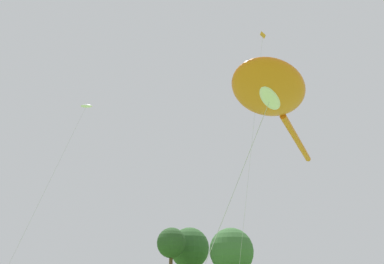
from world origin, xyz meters
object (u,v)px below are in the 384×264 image
at_px(big_show_kite, 271,94).
at_px(small_kite_tiny_distant, 86,108).
at_px(tree_oak_right, 231,251).
at_px(tree_broad_distant, 171,243).
at_px(small_kite_triangle_green, 260,64).
at_px(tree_shrub_far, 190,248).

relative_size(big_show_kite, small_kite_tiny_distant, 0.77).
bearing_deg(small_kite_tiny_distant, tree_oak_right, -117.59).
height_order(small_kite_tiny_distant, tree_broad_distant, small_kite_tiny_distant).
bearing_deg(tree_oak_right, small_kite_tiny_distant, -145.47).
bearing_deg(tree_oak_right, tree_broad_distant, 143.03).
xyz_separation_m(small_kite_triangle_green, small_kite_tiny_distant, (-13.84, 8.43, -4.15)).
bearing_deg(tree_shrub_far, tree_broad_distant, -142.44).
bearing_deg(tree_broad_distant, tree_shrub_far, 37.56).
bearing_deg(big_show_kite, tree_broad_distant, -141.10).
xyz_separation_m(big_show_kite, tree_broad_distant, (13.34, 42.22, -2.77)).
relative_size(tree_oak_right, tree_shrub_far, 0.88).
bearing_deg(big_show_kite, tree_shrub_far, -145.97).
xyz_separation_m(small_kite_tiny_distant, tree_oak_right, (28.99, 19.95, -9.71)).
distance_m(tree_broad_distant, tree_oak_right, 10.54).
bearing_deg(small_kite_triangle_green, small_kite_tiny_distant, 162.58).
height_order(small_kite_triangle_green, tree_oak_right, small_kite_triangle_green).
xyz_separation_m(tree_broad_distant, tree_oak_right, (8.34, -6.28, -1.43)).
bearing_deg(big_show_kite, tree_oak_right, -154.66).
bearing_deg(tree_oak_right, small_kite_triangle_green, -118.11).
bearing_deg(small_kite_triangle_green, tree_broad_distant, 92.81).
distance_m(big_show_kite, small_kite_tiny_distant, 18.43).
relative_size(tree_broad_distant, tree_oak_right, 1.03).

